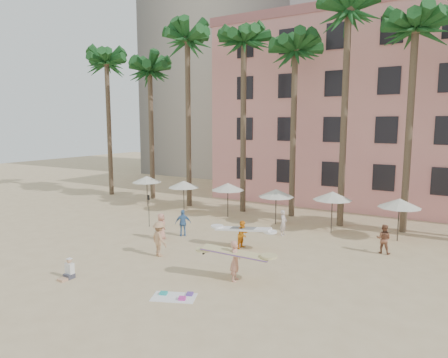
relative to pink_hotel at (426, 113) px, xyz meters
name	(u,v)px	position (x,y,z in m)	size (l,w,h in m)	color
ground	(179,290)	(-7.00, -26.00, -8.00)	(120.00, 120.00, 0.00)	#D1B789
pink_hotel	(426,113)	(0.00, 0.00, 0.00)	(35.00, 14.00, 16.00)	pink
palm_row	(313,38)	(-6.49, -11.00, 4.97)	(44.40, 5.40, 16.30)	brown
umbrella_row	(251,189)	(-10.00, -13.50, -5.67)	(22.50, 2.70, 2.73)	#332B23
beach_towel	(175,296)	(-6.67, -26.67, -7.97)	(2.05, 1.62, 0.14)	white
carrier_yellow	(235,258)	(-5.42, -23.86, -6.96)	(3.16, 1.42, 1.88)	tan
carrier_white	(243,233)	(-7.40, -19.49, -7.12)	(3.29, 1.23, 1.61)	orange
beachgoers	(217,232)	(-8.77, -20.04, -7.13)	(12.98, 7.97, 1.89)	tan
paddle	(149,207)	(-15.22, -18.65, -6.59)	(0.18, 0.04, 2.23)	black
seated_man	(68,272)	(-12.14, -27.63, -7.68)	(0.41, 0.72, 0.94)	#3F3F4C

